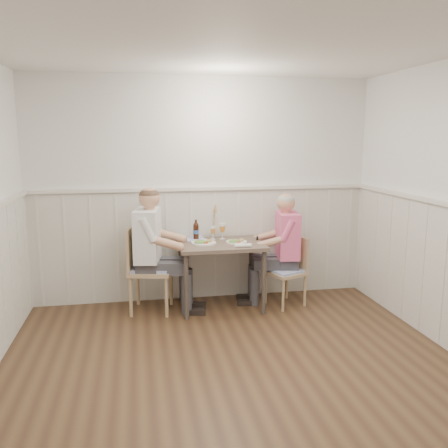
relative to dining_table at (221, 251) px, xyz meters
name	(u,v)px	position (x,y,z in m)	size (l,w,h in m)	color
ground_plane	(245,391)	(-0.14, -1.84, -0.65)	(4.50, 4.50, 0.00)	#412B1C
room_shell	(246,194)	(-0.14, -1.84, 0.87)	(4.04, 4.54, 2.60)	white
wainscot	(228,278)	(-0.14, -1.15, 0.04)	(4.00, 4.49, 1.34)	silver
dining_table	(221,251)	(0.00, 0.00, 0.00)	(0.95, 0.70, 0.75)	brown
chair_right	(289,268)	(0.79, -0.05, -0.22)	(0.49, 0.49, 0.79)	#9F7F60
chair_left	(146,266)	(-0.84, 0.04, -0.13)	(0.53, 0.53, 0.95)	#9F7F60
man_in_pink	(284,257)	(0.75, 0.04, -0.10)	(0.64, 0.45, 1.31)	#3F3F47
diner_cream	(152,260)	(-0.76, 0.00, -0.06)	(0.71, 0.50, 1.41)	#3F3F47
plate_man	(236,241)	(0.17, -0.03, 0.12)	(0.24, 0.24, 0.06)	white
plate_diner	(203,242)	(-0.21, -0.02, 0.12)	(0.28, 0.28, 0.07)	white
beer_glass_a	(222,228)	(0.05, 0.20, 0.22)	(0.07, 0.07, 0.19)	silver
beer_glass_b	(213,231)	(-0.06, 0.19, 0.20)	(0.06, 0.06, 0.16)	silver
beer_bottle	(196,231)	(-0.25, 0.24, 0.20)	(0.06, 0.06, 0.23)	black
rolled_napkin	(243,246)	(0.20, -0.26, 0.12)	(0.18, 0.05, 0.04)	white
grass_vase	(213,222)	(-0.04, 0.31, 0.29)	(0.05, 0.05, 0.42)	silver
gingham_mat	(192,239)	(-0.29, 0.25, 0.10)	(0.34, 0.29, 0.01)	#4C60BB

